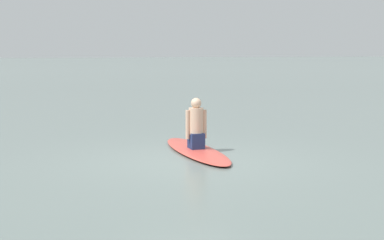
% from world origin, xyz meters
% --- Properties ---
extents(ground_plane, '(400.00, 400.00, 0.00)m').
position_xyz_m(ground_plane, '(0.00, 0.00, 0.00)').
color(ground_plane, slate).
extents(surfboard, '(3.33, 1.26, 0.08)m').
position_xyz_m(surfboard, '(-0.72, 0.54, 0.04)').
color(surfboard, '#D84C3F').
rests_on(surfboard, ground).
extents(person_paddler, '(0.37, 0.44, 0.99)m').
position_xyz_m(person_paddler, '(-0.72, 0.54, 0.53)').
color(person_paddler, navy).
rests_on(person_paddler, surfboard).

